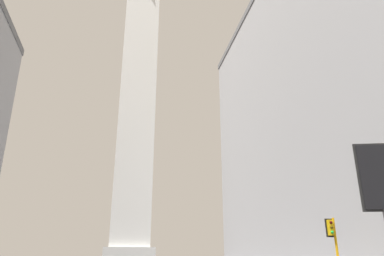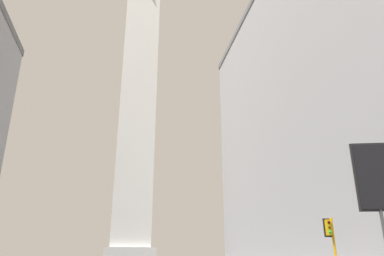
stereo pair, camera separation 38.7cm
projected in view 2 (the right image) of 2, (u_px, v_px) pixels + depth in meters
name	position (u px, v px, depth m)	size (l,w,h in m)	color
obelisk	(138.00, 103.00, 73.50)	(8.41, 8.41, 66.93)	silver
traffic_light_mid_right	(332.00, 243.00, 26.74)	(0.77, 0.51, 5.17)	orange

